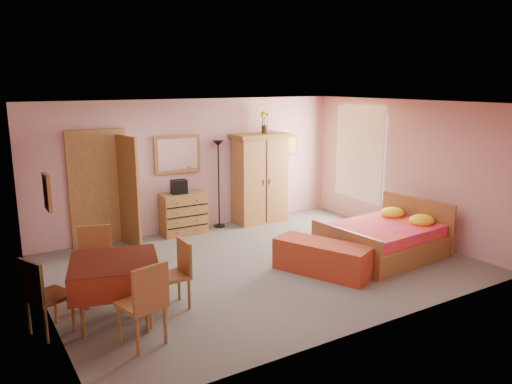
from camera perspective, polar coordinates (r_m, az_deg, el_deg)
floor at (r=8.21m, az=0.51°, el=-8.33°), size 6.50×6.50×0.00m
ceiling at (r=7.69m, az=0.54°, el=10.11°), size 6.50×6.50×0.00m
wall_back at (r=10.02m, az=-7.11°, el=3.09°), size 6.50×0.10×2.60m
wall_front at (r=5.94m, az=13.47°, el=-3.66°), size 6.50×0.10×2.60m
wall_left at (r=6.75m, az=-23.56°, el=-2.44°), size 0.10×5.00×2.60m
wall_right at (r=9.93m, az=16.63°, el=2.58°), size 0.10×5.00×2.60m
doorway at (r=9.43m, az=-17.54°, el=0.31°), size 1.06×0.12×2.15m
window at (r=10.71m, az=11.77°, el=4.34°), size 0.08×1.40×1.95m
picture_left at (r=6.09m, az=-22.77°, el=-0.03°), size 0.04×0.32×0.42m
picture_back at (r=11.13m, az=4.04°, el=5.38°), size 0.30×0.04×0.40m
chest_of_drawers at (r=9.82m, az=-8.26°, el=-2.46°), size 0.88×0.46×0.82m
wall_mirror at (r=9.79m, az=-8.96°, el=4.29°), size 0.93×0.09×0.73m
stereo at (r=9.66m, az=-8.80°, el=0.59°), size 0.30×0.23×0.27m
floor_lamp at (r=10.13m, az=-4.28°, el=0.89°), size 0.30×0.30×1.78m
wardrobe at (r=10.46m, az=0.45°, el=1.57°), size 1.20×0.63×1.88m
sunflower_vase at (r=10.39m, az=0.98°, el=7.98°), size 0.19×0.19×0.45m
bed at (r=8.77m, az=14.28°, el=-4.30°), size 2.03×1.66×0.89m
bench at (r=7.86m, az=7.58°, el=-7.48°), size 1.10×1.59×0.50m
dining_table at (r=6.57m, az=-15.74°, el=-10.68°), size 1.29×1.29×0.77m
chair_south at (r=5.86m, az=-12.96°, el=-12.27°), size 0.55×0.55×0.99m
chair_north at (r=7.21m, az=-17.89°, el=-7.82°), size 0.55×0.55×0.98m
chair_west at (r=6.42m, az=-22.56°, el=-10.84°), size 0.57×0.57×0.96m
chair_east at (r=6.69m, az=-9.59°, el=-9.36°), size 0.41×0.41×0.89m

